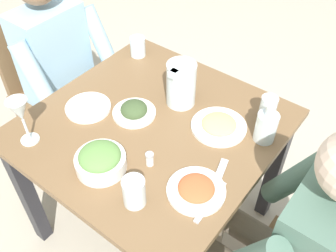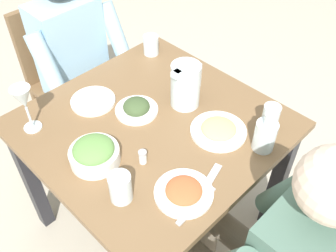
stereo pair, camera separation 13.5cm
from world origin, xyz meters
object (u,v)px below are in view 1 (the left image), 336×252
object	(u,v)px
diner_far	(68,73)
plate_rice_curry	(196,189)
dining_table	(153,144)
water_glass_center	(134,192)
plate_dolmas	(134,111)
oil_carafe	(266,128)
salad_bowl	(100,160)
water_pitcher	(181,84)
water_glass_near_right	(268,109)
diner_near	(282,238)
chair_far	(48,81)
salt_shaker	(150,159)
water_glass_far_left	(138,47)
plate_yoghurt	(88,106)
wine_glass	(20,112)
plate_fries	(219,125)

from	to	relation	value
diner_far	plate_rice_curry	size ratio (longest dim) A/B	5.85
dining_table	water_glass_center	distance (m)	0.40
plate_dolmas	oil_carafe	distance (m)	0.52
water_glass_center	salad_bowl	bearing A→B (deg)	79.53
plate_dolmas	water_glass_center	size ratio (longest dim) A/B	1.64
plate_dolmas	salad_bowl	bearing A→B (deg)	-161.79
water_pitcher	plate_dolmas	distance (m)	0.22
water_pitcher	water_glass_near_right	bearing A→B (deg)	-70.50
diner_far	plate_rice_curry	distance (m)	0.98
diner_near	oil_carafe	bearing A→B (deg)	39.49
diner_near	chair_far	bearing A→B (deg)	82.84
water_pitcher	salad_bowl	bearing A→B (deg)	178.56
chair_far	salt_shaker	distance (m)	1.01
oil_carafe	diner_far	bearing A→B (deg)	95.94
water_glass_center	oil_carafe	distance (m)	0.55
plate_rice_curry	water_glass_far_left	size ratio (longest dim) A/B	2.11
dining_table	plate_yoghurt	xyz separation A→B (m)	(-0.09, 0.27, 0.13)
salad_bowl	salt_shaker	size ratio (longest dim) A/B	3.31
salad_bowl	wine_glass	world-z (taller)	wine_glass
plate_dolmas	plate_yoghurt	world-z (taller)	plate_dolmas
wine_glass	water_glass_center	bearing A→B (deg)	-85.97
dining_table	water_glass_center	size ratio (longest dim) A/B	8.62
plate_fries	oil_carafe	distance (m)	0.18
chair_far	diner_near	distance (m)	1.46
plate_yoghurt	plate_fries	bearing A→B (deg)	-64.22
wine_glass	plate_yoghurt	bearing A→B (deg)	-9.66
chair_far	plate_yoghurt	distance (m)	0.64
diner_near	water_glass_near_right	size ratio (longest dim) A/B	10.19
plate_fries	oil_carafe	bearing A→B (deg)	-71.70
chair_far	water_pitcher	xyz separation A→B (m)	(0.08, -0.83, 0.33)
salt_shaker	plate_rice_curry	bearing A→B (deg)	-89.56
salad_bowl	water_glass_center	size ratio (longest dim) A/B	1.67
chair_far	diner_far	distance (m)	0.25
oil_carafe	salad_bowl	bearing A→B (deg)	141.06
salt_shaker	plate_fries	bearing A→B (deg)	-17.25
water_pitcher	water_glass_near_right	size ratio (longest dim) A/B	1.67
plate_yoghurt	water_pitcher	bearing A→B (deg)	-45.76
plate_dolmas	plate_yoghurt	xyz separation A→B (m)	(-0.09, 0.17, -0.01)
dining_table	plate_fries	world-z (taller)	plate_fries
water_glass_near_right	oil_carafe	distance (m)	0.11
diner_far	water_glass_near_right	xyz separation A→B (m)	(0.20, -0.96, 0.14)
chair_far	salt_shaker	size ratio (longest dim) A/B	16.01
dining_table	plate_dolmas	distance (m)	0.16
diner_near	water_glass_far_left	size ratio (longest dim) A/B	12.38
chair_far	water_glass_far_left	size ratio (longest dim) A/B	9.23
salad_bowl	oil_carafe	distance (m)	0.61
diner_near	water_glass_center	distance (m)	0.51
dining_table	water_pitcher	size ratio (longest dim) A/B	4.84
salad_bowl	plate_yoghurt	size ratio (longest dim) A/B	0.96
diner_far	plate_yoghurt	distance (m)	0.41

